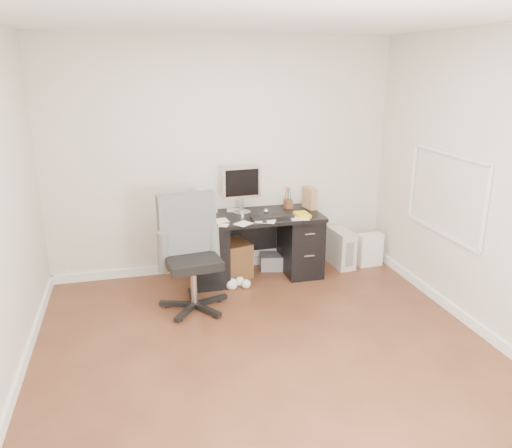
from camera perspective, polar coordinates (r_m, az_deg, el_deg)
The scene contains 18 objects.
ground at distance 4.42m, azimuth 1.37°, elevation -14.69°, with size 4.00×4.00×0.00m, color #492717.
room_shell at distance 3.84m, azimuth 1.91°, elevation 7.01°, with size 4.02×4.02×2.71m.
desk at distance 5.75m, azimuth -0.10°, elevation -2.30°, with size 1.50×0.70×0.75m.
loose_papers at distance 5.55m, azimuth -1.97°, elevation 0.76°, with size 1.10×0.60×0.00m, color silver, non-canonical shape.
lcd_monitor at distance 5.63m, azimuth -1.65°, elevation 3.90°, with size 0.44×0.25×0.55m, color #ACACB0, non-canonical shape.
keyboard at distance 5.54m, azimuth 1.85°, elevation 0.86°, with size 0.48×0.16×0.03m, color black.
computer_mouse at distance 5.67m, azimuth 1.15°, elevation 1.45°, with size 0.06×0.06×0.06m, color #ACACB0.
travel_mug at distance 5.39m, azimuth -6.93°, elevation 0.96°, with size 0.07×0.07×0.15m, color navy.
white_binder at distance 5.67m, azimuth -6.52°, elevation 2.55°, with size 0.12×0.25×0.29m, color silver.
magazine_file at distance 5.91m, azimuth 6.14°, elevation 2.96°, with size 0.11×0.21×0.25m, color olive.
pen_cup at distance 5.89m, azimuth 3.72°, elevation 2.98°, with size 0.10×0.10×0.25m, color #562A18, non-canonical shape.
yellow_book at distance 5.62m, azimuth 5.36°, elevation 1.08°, with size 0.16×0.20×0.04m, color yellow.
paper_remote at distance 5.41m, azimuth 1.09°, elevation 0.40°, with size 0.21×0.17×0.02m, color silver, non-canonical shape.
office_chair at distance 4.96m, azimuth -7.27°, elevation -3.54°, with size 0.66×0.66×1.16m, color #505250, non-canonical shape.
pc_tower at distance 6.22m, azimuth 9.66°, elevation -2.69°, with size 0.20×0.46×0.46m, color beige.
shopping_bag at distance 6.30m, azimuth 12.85°, elevation -2.87°, with size 0.30×0.21×0.40m, color silver.
wicker_basket at distance 5.85m, azimuth -2.99°, elevation -4.01°, with size 0.41×0.41×0.41m, color #4E3117.
desk_printer at distance 6.09m, azimuth 1.97°, elevation -4.29°, with size 0.30×0.25×0.18m, color slate.
Camera 1 is at (-1.01, -3.59, 2.37)m, focal length 35.00 mm.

